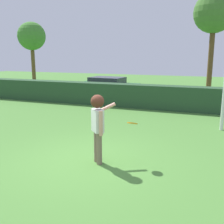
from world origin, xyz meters
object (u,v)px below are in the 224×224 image
at_px(parked_car_green, 107,85).
at_px(oak_tree, 32,37).
at_px(willow_tree, 214,14).
at_px(frisbee, 132,123).
at_px(person, 98,120).

distance_m(parked_car_green, oak_tree, 13.47).
distance_m(willow_tree, oak_tree, 17.63).
bearing_deg(parked_car_green, frisbee, -64.66).
relative_size(frisbee, willow_tree, 0.04).
bearing_deg(frisbee, parked_car_green, 115.34).
bearing_deg(frisbee, oak_tree, 132.99).
height_order(person, willow_tree, willow_tree).
bearing_deg(willow_tree, parked_car_green, -145.48).
height_order(parked_car_green, oak_tree, oak_tree).
bearing_deg(frisbee, willow_tree, 84.72).
relative_size(person, oak_tree, 0.30).
distance_m(parked_car_green, willow_tree, 9.16).
distance_m(person, oak_tree, 23.49).
height_order(person, frisbee, person).
relative_size(person, frisbee, 6.76).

